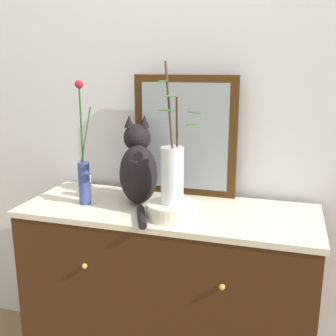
% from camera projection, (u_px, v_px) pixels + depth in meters
% --- Properties ---
extents(wall_back, '(4.40, 0.08, 2.60)m').
position_uv_depth(wall_back, '(187.00, 107.00, 1.96)').
color(wall_back, silver).
rests_on(wall_back, ground_plane).
extents(sideboard, '(1.29, 0.50, 0.89)m').
position_uv_depth(sideboard, '(168.00, 299.00, 1.88)').
color(sideboard, '#381D0E').
rests_on(sideboard, ground_plane).
extents(mirror_leaning, '(0.49, 0.03, 0.56)m').
position_uv_depth(mirror_leaning, '(185.00, 136.00, 1.90)').
color(mirror_leaning, '#3F230B').
rests_on(mirror_leaning, sideboard).
extents(cat_sitting, '(0.27, 0.46, 0.39)m').
position_uv_depth(cat_sitting, '(138.00, 168.00, 1.82)').
color(cat_sitting, black).
rests_on(cat_sitting, sideboard).
extents(vase_slim_green, '(0.08, 0.05, 0.54)m').
position_uv_depth(vase_slim_green, '(84.00, 173.00, 1.79)').
color(vase_slim_green, '#324287').
rests_on(vase_slim_green, sideboard).
extents(bowl_porcelain, '(0.21, 0.21, 0.06)m').
position_uv_depth(bowl_porcelain, '(172.00, 210.00, 1.65)').
color(bowl_porcelain, silver).
rests_on(bowl_porcelain, sideboard).
extents(vase_glass_clear, '(0.17, 0.14, 0.56)m').
position_uv_depth(vase_glass_clear, '(172.00, 172.00, 1.61)').
color(vase_glass_clear, silver).
rests_on(vase_glass_clear, bowl_porcelain).
extents(candle_pillar, '(0.05, 0.05, 0.11)m').
position_uv_depth(candle_pillar, '(86.00, 186.00, 1.91)').
color(candle_pillar, '#F0E3CE').
rests_on(candle_pillar, sideboard).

